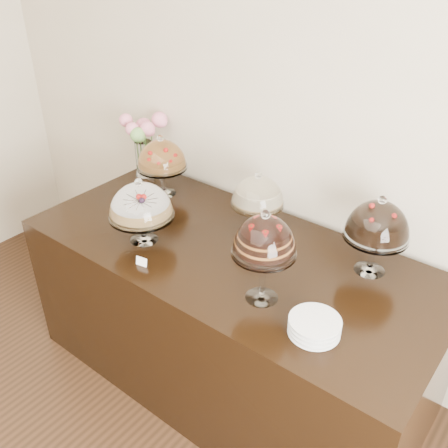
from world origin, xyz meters
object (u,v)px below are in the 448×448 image
Objects in this scene: cake_stand_dark_choco at (378,223)px; flower_vase at (143,138)px; cake_stand_cheesecake at (258,194)px; cake_stand_fruit_tart at (162,157)px; cake_stand_sugar_sponge at (141,203)px; cake_stand_choco_layer at (264,240)px; display_counter at (229,316)px; plate_stack at (314,327)px.

cake_stand_dark_choco is 1.00× the size of flower_vase.
cake_stand_cheesecake is 0.69m from cake_stand_fruit_tart.
flower_vase is at bearing 134.84° from cake_stand_sugar_sponge.
cake_stand_cheesecake is (0.40, 0.47, -0.01)m from cake_stand_sugar_sponge.
cake_stand_choco_layer reaches higher than cake_stand_dark_choco.
display_counter is 1.27m from flower_vase.
cake_stand_sugar_sponge reaches higher than display_counter.
cake_stand_cheesecake is at bearing -178.50° from cake_stand_dark_choco.
cake_stand_fruit_tart reaches higher than cake_stand_sugar_sponge.
display_counter is 5.43× the size of flower_vase.
cake_stand_sugar_sponge is 0.62m from cake_stand_cheesecake.
cake_stand_choco_layer is 0.60m from cake_stand_cheesecake.
plate_stack is (0.66, -0.53, -0.17)m from cake_stand_cheesecake.
cake_stand_choco_layer reaches higher than cake_stand_sugar_sponge.
cake_stand_dark_choco is (0.65, 0.02, 0.05)m from cake_stand_cheesecake.
cake_stand_cheesecake is 0.83× the size of cake_stand_dark_choco.
flower_vase reaches higher than display_counter.
cake_stand_cheesecake is at bearing 127.13° from cake_stand_choco_layer.
display_counter is 4.87× the size of cake_stand_choco_layer.
display_counter is at bearing 26.01° from cake_stand_sugar_sponge.
flower_vase is 1.76m from plate_stack.
display_counter is at bearing 157.20° from plate_stack.
cake_stand_choco_layer is (0.76, -0.01, 0.09)m from cake_stand_sugar_sponge.
cake_stand_dark_choco is at bearing 59.10° from cake_stand_choco_layer.
cake_stand_dark_choco reaches higher than flower_vase.
display_counter is at bearing 148.26° from cake_stand_choco_layer.
cake_stand_sugar_sponge is 0.88× the size of cake_stand_dark_choco.
flower_vase is at bearing 173.69° from cake_stand_cheesecake.
flower_vase reaches higher than cake_stand_sugar_sponge.
plate_stack is at bearing -89.63° from cake_stand_dark_choco.
display_counter is at bearing -20.56° from flower_vase.
display_counter is 10.57× the size of plate_stack.
cake_stand_sugar_sponge is 0.89× the size of flower_vase.
cake_stand_choco_layer is at bearing -23.63° from flower_vase.
plate_stack is (1.63, -0.64, -0.22)m from flower_vase.
cake_stand_sugar_sponge is 0.76m from cake_stand_choco_layer.
cake_stand_fruit_tart is at bearing 160.94° from display_counter.
cake_stand_dark_choco reaches higher than cake_stand_sugar_sponge.
plate_stack is (1.06, -0.06, -0.18)m from cake_stand_sugar_sponge.
cake_stand_choco_layer is 0.58m from cake_stand_dark_choco.
cake_stand_cheesecake is at bearing 94.00° from display_counter.
flower_vase is (-0.99, 0.37, 0.70)m from display_counter.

